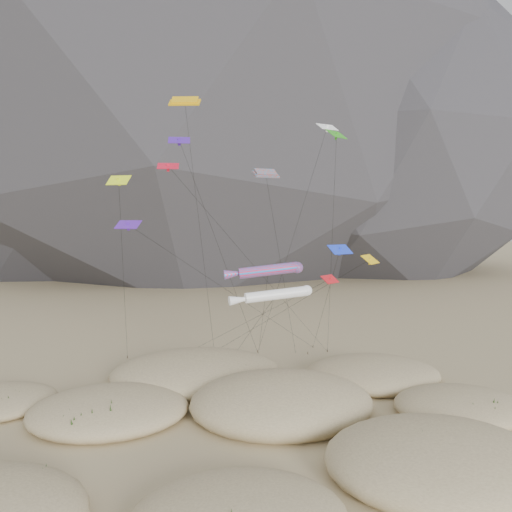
% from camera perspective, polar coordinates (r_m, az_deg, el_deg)
% --- Properties ---
extents(ground, '(500.00, 500.00, 0.00)m').
position_cam_1_polar(ground, '(37.15, 0.94, -21.18)').
color(ground, '#CCB789').
rests_on(ground, ground).
extents(rock_headland, '(226.37, 148.64, 177.50)m').
position_cam_1_polar(rock_headland, '(162.25, -5.31, 24.99)').
color(rock_headland, black).
rests_on(rock_headland, ground).
extents(dunes, '(49.34, 36.00, 4.10)m').
position_cam_1_polar(dunes, '(40.64, -1.55, -17.68)').
color(dunes, '#CCB789').
rests_on(dunes, ground).
extents(dune_grass, '(43.21, 28.16, 1.55)m').
position_cam_1_polar(dune_grass, '(39.91, -3.56, -17.99)').
color(dune_grass, black).
rests_on(dune_grass, ground).
extents(kite_stakes, '(23.32, 5.51, 0.30)m').
position_cam_1_polar(kite_stakes, '(59.37, -1.67, -11.03)').
color(kite_stakes, '#3F2D1E').
rests_on(kite_stakes, ground).
extents(rainbow_tube_kite, '(7.55, 11.16, 11.84)m').
position_cam_1_polar(rainbow_tube_kite, '(47.00, 1.11, -1.69)').
color(rainbow_tube_kite, '#F61942').
rests_on(rainbow_tube_kite, ground).
extents(white_tube_kite, '(6.98, 16.62, 10.53)m').
position_cam_1_polar(white_tube_kite, '(40.00, 1.97, -4.49)').
color(white_tube_kite, white).
rests_on(white_tube_kite, ground).
extents(orange_parafoil, '(5.04, 10.24, 27.44)m').
position_cam_1_polar(orange_parafoil, '(49.49, -8.10, 16.78)').
color(orange_parafoil, '#E0A50B').
rests_on(orange_parafoil, ground).
extents(multi_parafoil, '(7.66, 15.19, 20.17)m').
position_cam_1_polar(multi_parafoil, '(42.86, 1.20, 9.02)').
color(multi_parafoil, red).
rests_on(multi_parafoil, ground).
extents(delta_kites, '(24.72, 19.15, 25.37)m').
position_cam_1_polar(delta_kites, '(45.66, 0.48, 5.98)').
color(delta_kites, white).
rests_on(delta_kites, ground).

